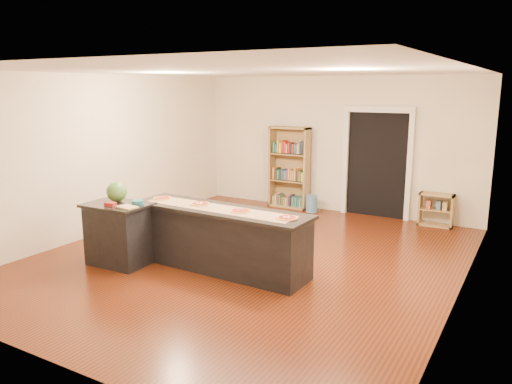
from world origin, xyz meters
The scene contains 16 objects.
room centered at (0.00, 0.00, 1.40)m, with size 6.00×7.00×2.80m.
doorway centered at (0.90, 3.46, 1.20)m, with size 1.40×0.09×2.21m.
kitchen_island centered at (-0.13, -0.61, 0.45)m, with size 2.73×0.74×0.90m.
side_counter centered at (-1.54, -1.17, 0.46)m, with size 0.93×0.68×0.92m.
bookshelf centered at (-0.96, 3.29, 0.87)m, with size 0.87×0.31×1.75m, color #A2834E.
low_shelf centered at (2.12, 3.32, 0.31)m, with size 0.63×0.27×0.63m, color #A2834E.
waste_bin centered at (-0.35, 3.15, 0.18)m, with size 0.24×0.24×0.35m, color #4C76AB.
kraft_paper centered at (-0.13, -0.64, 0.90)m, with size 2.37×0.43×0.00m, color olive.
watermelon centered at (-1.64, -1.07, 1.06)m, with size 0.30×0.30×0.30m, color #144214.
cutting_board centered at (-1.23, -1.28, 0.93)m, with size 0.29×0.19×0.02m, color tan.
package_red centered at (-1.51, -1.33, 0.94)m, with size 0.15×0.10×0.05m, color maroon.
package_teal centered at (-1.23, -1.07, 0.95)m, with size 0.17×0.17×0.06m, color #195966.
pizza_a centered at (-1.22, -0.55, 0.91)m, with size 0.27×0.27×0.02m.
pizza_b centered at (-0.49, -0.58, 0.91)m, with size 0.30×0.30×0.02m.
pizza_c centered at (0.23, -0.63, 0.91)m, with size 0.29×0.29×0.02m.
pizza_d centered at (0.96, -0.65, 0.91)m, with size 0.27×0.27×0.02m.
Camera 1 is at (3.74, -6.27, 2.58)m, focal length 35.00 mm.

